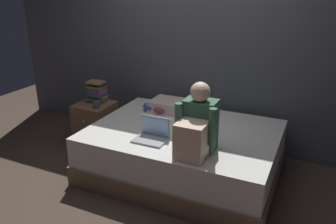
# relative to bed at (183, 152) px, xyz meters

# --- Properties ---
(ground_plane) EXTENTS (8.00, 8.00, 0.00)m
(ground_plane) POSITION_rel_bed_xyz_m (-0.20, -0.30, -0.26)
(ground_plane) COLOR #47382D
(wall_back) EXTENTS (5.60, 0.10, 2.70)m
(wall_back) POSITION_rel_bed_xyz_m (-0.20, 0.90, 1.09)
(wall_back) COLOR #4C4F54
(wall_back) RESTS_ON ground_plane
(bed) EXTENTS (2.00, 1.50, 0.54)m
(bed) POSITION_rel_bed_xyz_m (0.00, 0.00, 0.00)
(bed) COLOR #7A6047
(bed) RESTS_ON ground_plane
(nightstand) EXTENTS (0.44, 0.46, 0.57)m
(nightstand) POSITION_rel_bed_xyz_m (-1.30, 0.17, 0.02)
(nightstand) COLOR brown
(nightstand) RESTS_ON ground_plane
(person_sitting) EXTENTS (0.39, 0.44, 0.65)m
(person_sitting) POSITION_rel_bed_xyz_m (0.30, -0.44, 0.52)
(person_sitting) COLOR #38664C
(person_sitting) RESTS_ON bed
(laptop) EXTENTS (0.32, 0.23, 0.22)m
(laptop) POSITION_rel_bed_xyz_m (-0.19, -0.37, 0.33)
(laptop) COLOR #9EA0A5
(laptop) RESTS_ON bed
(pillow) EXTENTS (0.56, 0.36, 0.13)m
(pillow) POSITION_rel_bed_xyz_m (-0.32, 0.45, 0.34)
(pillow) COLOR beige
(pillow) RESTS_ON bed
(book_stack) EXTENTS (0.24, 0.17, 0.28)m
(book_stack) POSITION_rel_bed_xyz_m (-1.29, 0.23, 0.45)
(book_stack) COLOR brown
(book_stack) RESTS_ON nightstand
(mug) EXTENTS (0.08, 0.08, 0.09)m
(mug) POSITION_rel_bed_xyz_m (-1.17, 0.05, 0.35)
(mug) COLOR #3D3D42
(mug) RESTS_ON nightstand
(clothes_pile) EXTENTS (0.34, 0.23, 0.12)m
(clothes_pile) POSITION_rel_bed_xyz_m (-0.52, 0.35, 0.33)
(clothes_pile) COLOR #3D4C8E
(clothes_pile) RESTS_ON bed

